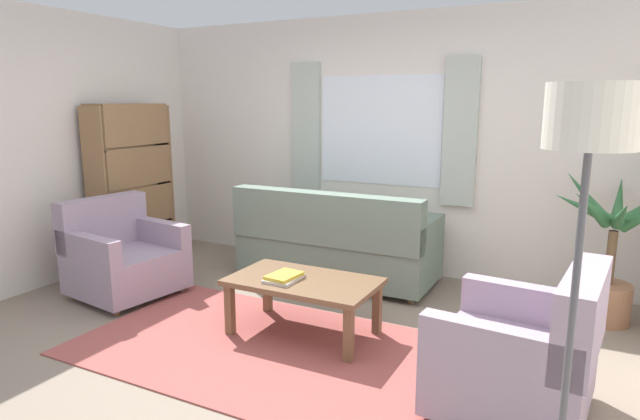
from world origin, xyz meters
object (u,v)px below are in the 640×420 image
Objects in this scene: armchair_left at (122,257)px; book_stack_on_table at (284,277)px; coffee_table at (303,286)px; couch at (335,245)px; potted_plant at (613,254)px; standing_lamp at (587,164)px; armchair_right at (525,356)px; bookshelf at (135,193)px.

armchair_left is 1.78m from book_stack_on_table.
coffee_table is (1.89, -0.01, 0.03)m from armchair_left.
potted_plant is (2.38, 0.09, 0.20)m from couch.
standing_lamp is at bearing -28.42° from book_stack_on_table.
armchair_right is at bearing 140.44° from couch.
standing_lamp reaches higher than armchair_right.
couch is at bearing -43.17° from armchair_left.
book_stack_on_table is at bearing -94.18° from armchair_right.
coffee_table is at bearing 105.20° from couch.
standing_lamp reaches higher than couch.
bookshelf is (-2.15, -0.46, 0.41)m from couch.
armchair_left is at bearing 162.82° from standing_lamp.
armchair_right is 4.27m from bookshelf.
book_stack_on_table is at bearing -143.81° from coffee_table.
potted_plant is (2.04, 1.33, 0.18)m from coffee_table.
standing_lamp is at bearing 65.99° from bookshelf.
potted_plant is at bearing 96.91° from bookshelf.
couch is 1.28m from coffee_table.
couch is 1.59× the size of potted_plant.
standing_lamp is (4.32, -1.93, 0.73)m from bookshelf.
coffee_table is 0.61× the size of standing_lamp.
armchair_left is 0.53× the size of standing_lamp.
coffee_table is 0.92× the size of potted_plant.
book_stack_on_table is 0.25× the size of potted_plant.
armchair_right is 0.76× the size of potted_plant.
armchair_right is at bearing -104.37° from potted_plant.
coffee_table is at bearing -81.85° from armchair_left.
couch is at bearing -177.75° from potted_plant.
armchair_left is at bearing 179.72° from coffee_table.
book_stack_on_table is (-1.72, 0.28, 0.11)m from armchair_right.
couch is 6.50× the size of book_stack_on_table.
couch is at bearing -124.50° from armchair_right.
armchair_left is 0.86× the size of coffee_table.
armchair_left is at bearing -91.06° from armchair_right.
couch reaches higher than armchair_right.
bookshelf is at bearing 46.14° from armchair_left.
armchair_right is at bearing 106.49° from standing_lamp.
coffee_table is 2.44m from standing_lamp.
standing_lamp reaches higher than potted_plant.
armchair_right is 1.41m from standing_lamp.
bookshelf is at bearing 159.86° from book_stack_on_table.
couch is 2.52m from armchair_right.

